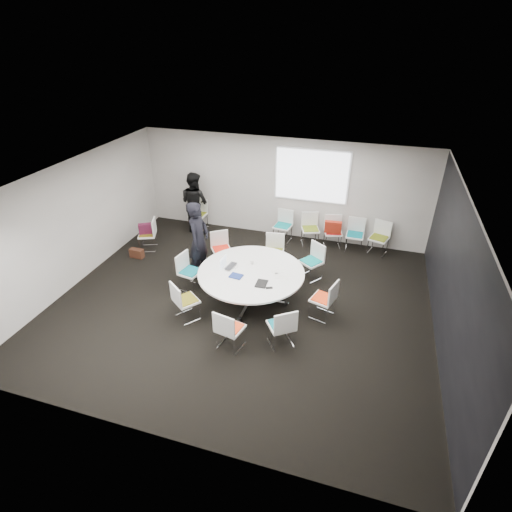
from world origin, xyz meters
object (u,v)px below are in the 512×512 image
(chair_ring_h, at_px, (281,333))
(laptop, at_px, (233,267))
(chair_ring_d, at_px, (222,255))
(brown_bag, at_px, (137,253))
(cup, at_px, (252,262))
(chair_back_d, at_px, (354,241))
(person_back, at_px, (195,203))
(maroon_bag, at_px, (146,229))
(chair_back_e, at_px, (378,244))
(chair_person_back, at_px, (199,220))
(chair_ring_a, at_px, (323,306))
(chair_ring_b, at_px, (311,268))
(chair_ring_c, at_px, (274,258))
(chair_back_a, at_px, (283,232))
(chair_back_c, at_px, (332,238))
(chair_back_b, at_px, (310,235))
(person_main, at_px, (199,240))
(conference_table, at_px, (251,278))
(chair_ring_f, at_px, (186,307))
(chair_ring_e, at_px, (191,278))
(chair_spare_left, at_px, (149,240))
(chair_ring_g, at_px, (230,336))

(chair_ring_h, relative_size, laptop, 2.48)
(chair_ring_d, relative_size, brown_bag, 2.44)
(cup, bearing_deg, chair_back_d, 52.41)
(chair_ring_d, xyz_separation_m, person_back, (-1.44, 1.61, 0.62))
(chair_ring_d, xyz_separation_m, maroon_bag, (-2.21, 0.20, 0.34))
(chair_back_e, height_order, chair_person_back, same)
(person_back, relative_size, laptop, 5.04)
(chair_ring_d, bearing_deg, chair_ring_a, 118.76)
(chair_ring_b, distance_m, chair_ring_d, 2.26)
(chair_ring_b, height_order, chair_ring_c, same)
(chair_back_a, relative_size, chair_back_c, 1.00)
(chair_ring_h, xyz_separation_m, chair_back_b, (-0.21, 4.18, 0.00))
(chair_ring_c, distance_m, person_main, 1.93)
(conference_table, height_order, chair_back_e, chair_back_e)
(chair_ring_f, relative_size, brown_bag, 2.44)
(chair_back_c, xyz_separation_m, brown_bag, (-4.83, -2.09, -0.16))
(chair_back_b, relative_size, cup, 9.78)
(chair_back_e, relative_size, laptop, 2.48)
(chair_ring_e, relative_size, cup, 9.78)
(chair_ring_a, bearing_deg, chair_ring_e, 103.85)
(chair_ring_d, distance_m, chair_person_back, 2.29)
(chair_person_back, relative_size, brown_bag, 2.44)
(chair_ring_a, relative_size, chair_ring_h, 1.00)
(laptop, bearing_deg, chair_ring_f, 156.83)
(person_main, bearing_deg, laptop, -117.79)
(chair_ring_e, relative_size, chair_spare_left, 1.00)
(chair_spare_left, bearing_deg, chair_ring_e, -147.51)
(chair_ring_a, xyz_separation_m, chair_ring_e, (-3.07, 0.15, 0.00))
(chair_back_a, xyz_separation_m, chair_back_c, (1.39, 0.04, 0.00))
(chair_ring_g, xyz_separation_m, chair_back_e, (2.51, 4.54, 0.00))
(person_main, xyz_separation_m, brown_bag, (-1.96, 0.27, -0.83))
(maroon_bag, bearing_deg, chair_back_c, 18.55)
(chair_ring_f, xyz_separation_m, chair_ring_h, (2.06, -0.19, 0.00))
(chair_back_b, relative_size, person_back, 0.49)
(chair_ring_b, bearing_deg, chair_spare_left, 33.98)
(chair_back_c, relative_size, brown_bag, 2.44)
(chair_ring_f, distance_m, chair_spare_left, 3.31)
(chair_ring_c, height_order, chair_ring_g, same)
(chair_spare_left, height_order, person_main, person_main)
(chair_back_c, relative_size, chair_back_e, 1.00)
(chair_ring_f, distance_m, chair_back_e, 5.43)
(chair_back_c, xyz_separation_m, person_main, (-2.87, -2.36, 0.67))
(chair_ring_d, bearing_deg, chair_back_e, 169.94)
(chair_back_a, bearing_deg, chair_spare_left, 31.74)
(chair_ring_g, bearing_deg, chair_back_a, 103.08)
(chair_ring_d, bearing_deg, maroon_bag, -40.67)
(chair_ring_a, distance_m, person_main, 3.25)
(chair_ring_d, height_order, chair_ring_h, same)
(chair_ring_c, xyz_separation_m, chair_ring_d, (-1.29, -0.26, 0.00))
(chair_ring_a, xyz_separation_m, chair_back_e, (0.99, 3.11, 0.00))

